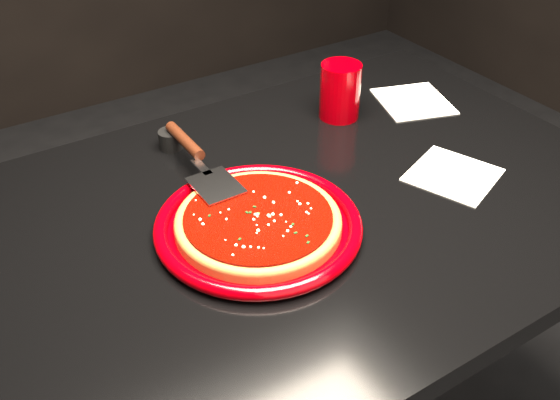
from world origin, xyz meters
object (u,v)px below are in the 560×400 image
object	(u,v)px
pizza_server	(200,159)
cup	(340,91)
table	(291,350)
plate	(258,225)
ramekin	(171,139)

from	to	relation	value
pizza_server	cup	distance (m)	0.35
table	plate	size ratio (longest dim) A/B	3.61
cup	ramekin	world-z (taller)	cup
table	ramekin	bearing A→B (deg)	109.55
table	ramekin	xyz separation A→B (m)	(-0.10, 0.28, 0.39)
pizza_server	cup	xyz separation A→B (m)	(0.35, 0.06, 0.02)
table	pizza_server	bearing A→B (deg)	123.43
pizza_server	cup	size ratio (longest dim) A/B	2.66
plate	ramekin	distance (m)	0.31
plate	ramekin	bearing A→B (deg)	91.83
table	pizza_server	size ratio (longest dim) A/B	3.90
cup	ramekin	distance (m)	0.36
pizza_server	plate	bearing A→B (deg)	-86.99
cup	ramekin	size ratio (longest dim) A/B	2.50
plate	cup	bearing A→B (deg)	35.24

